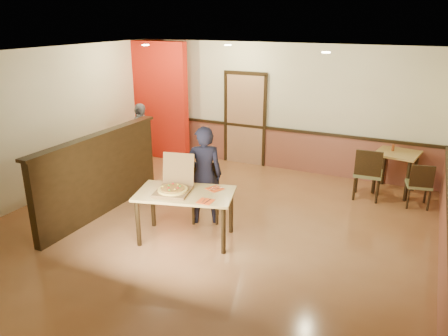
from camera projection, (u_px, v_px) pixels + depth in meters
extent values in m
plane|color=#AE7343|center=(208.00, 229.00, 7.20)|extent=(7.00, 7.00, 0.00)
plane|color=black|center=(205.00, 55.00, 6.28)|extent=(7.00, 7.00, 0.00)
plane|color=#FAF4C3|center=(279.00, 108.00, 9.72)|extent=(7.00, 0.00, 7.00)
plane|color=#FAF4C3|center=(41.00, 125.00, 8.15)|extent=(0.00, 7.00, 7.00)
cube|color=brown|center=(277.00, 149.00, 10.01)|extent=(7.00, 0.04, 0.90)
cube|color=black|center=(277.00, 129.00, 9.84)|extent=(7.00, 0.06, 0.06)
cube|color=brown|center=(445.00, 251.00, 5.65)|extent=(0.04, 7.00, 0.90)
cube|color=tan|center=(245.00, 120.00, 10.13)|extent=(0.90, 0.06, 2.10)
cube|color=black|center=(100.00, 176.00, 7.61)|extent=(0.14, 3.00, 1.40)
cube|color=black|center=(96.00, 136.00, 7.37)|extent=(0.20, 3.10, 0.05)
cube|color=red|center=(157.00, 101.00, 10.47)|extent=(1.60, 0.20, 2.78)
cylinder|color=#FAEEAF|center=(145.00, 45.00, 8.75)|extent=(0.14, 0.14, 0.02)
cylinder|color=#FAEEAF|center=(228.00, 45.00, 8.74)|extent=(0.14, 0.14, 0.02)
cylinder|color=#FAEEAF|center=(326.00, 52.00, 7.00)|extent=(0.14, 0.14, 0.02)
cube|color=tan|center=(185.00, 194.00, 6.66)|extent=(1.64, 1.20, 0.04)
cylinder|color=black|center=(138.00, 223.00, 6.58)|extent=(0.07, 0.07, 0.75)
cylinder|color=black|center=(153.00, 205.00, 7.21)|extent=(0.07, 0.07, 0.75)
cylinder|color=black|center=(223.00, 230.00, 6.36)|extent=(0.07, 0.07, 0.75)
cylinder|color=black|center=(231.00, 211.00, 6.99)|extent=(0.07, 0.07, 0.75)
cube|color=olive|center=(205.00, 194.00, 7.41)|extent=(0.63, 0.63, 0.06)
cube|color=black|center=(206.00, 175.00, 7.53)|extent=(0.43, 0.23, 0.46)
cylinder|color=black|center=(193.00, 213.00, 7.31)|extent=(0.05, 0.05, 0.42)
cylinder|color=black|center=(195.00, 203.00, 7.69)|extent=(0.05, 0.05, 0.42)
cylinder|color=black|center=(217.00, 213.00, 7.31)|extent=(0.05, 0.05, 0.42)
cylinder|color=black|center=(217.00, 204.00, 7.68)|extent=(0.05, 0.05, 0.42)
cube|color=olive|center=(368.00, 173.00, 8.30)|extent=(0.53, 0.53, 0.07)
cube|color=black|center=(369.00, 163.00, 8.01)|extent=(0.48, 0.07, 0.48)
cylinder|color=black|center=(378.00, 185.00, 8.50)|extent=(0.05, 0.05, 0.44)
cylinder|color=black|center=(377.00, 192.00, 8.14)|extent=(0.05, 0.05, 0.44)
cylinder|color=black|center=(356.00, 182.00, 8.65)|extent=(0.05, 0.05, 0.44)
cylinder|color=black|center=(354.00, 189.00, 8.28)|extent=(0.05, 0.05, 0.44)
cube|color=olive|center=(419.00, 185.00, 7.96)|extent=(0.49, 0.49, 0.05)
cube|color=black|center=(422.00, 176.00, 7.71)|extent=(0.40, 0.11, 0.40)
cylinder|color=black|center=(425.00, 194.00, 8.16)|extent=(0.04, 0.04, 0.37)
cylinder|color=black|center=(429.00, 201.00, 7.84)|extent=(0.04, 0.04, 0.37)
cylinder|color=black|center=(405.00, 192.00, 8.24)|extent=(0.04, 0.04, 0.37)
cylinder|color=black|center=(408.00, 199.00, 7.92)|extent=(0.04, 0.04, 0.37)
cube|color=tan|center=(398.00, 153.00, 8.49)|extent=(0.89, 0.89, 0.04)
cylinder|color=black|center=(375.00, 174.00, 8.55)|extent=(0.07, 0.07, 0.78)
cylinder|color=black|center=(384.00, 166.00, 9.02)|extent=(0.07, 0.07, 0.78)
cylinder|color=black|center=(407.00, 181.00, 8.22)|extent=(0.07, 0.07, 0.78)
cylinder|color=black|center=(415.00, 172.00, 8.69)|extent=(0.07, 0.07, 0.78)
imported|color=black|center=(204.00, 175.00, 7.22)|extent=(0.73, 0.65, 1.68)
imported|color=gray|center=(141.00, 137.00, 9.83)|extent=(0.58, 0.95, 1.51)
cube|color=brown|center=(173.00, 192.00, 6.63)|extent=(0.60, 0.60, 0.04)
cube|color=brown|center=(178.00, 169.00, 6.81)|extent=(0.51, 0.20, 0.50)
cylinder|color=gold|center=(173.00, 190.00, 6.62)|extent=(0.54, 0.54, 0.03)
cube|color=#E24610|center=(205.00, 201.00, 6.33)|extent=(0.22, 0.22, 0.00)
cylinder|color=white|center=(204.00, 201.00, 6.34)|extent=(0.01, 0.19, 0.01)
cube|color=white|center=(207.00, 201.00, 6.31)|extent=(0.02, 0.20, 0.00)
cube|color=#E24610|center=(215.00, 189.00, 6.78)|extent=(0.30, 0.30, 0.01)
cylinder|color=white|center=(213.00, 188.00, 6.79)|extent=(0.09, 0.18, 0.01)
cube|color=white|center=(217.00, 189.00, 6.77)|extent=(0.10, 0.20, 0.00)
cylinder|color=brown|center=(393.00, 148.00, 8.55)|extent=(0.05, 0.05, 0.13)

